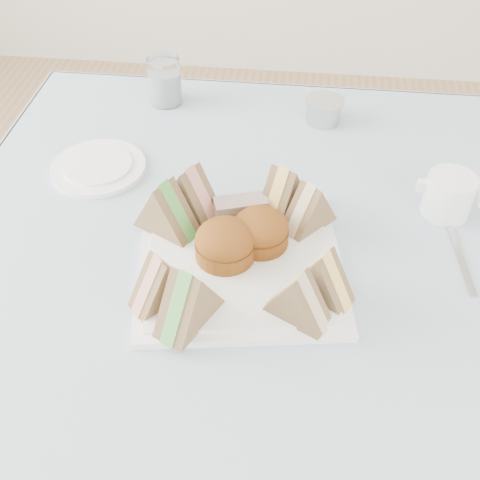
# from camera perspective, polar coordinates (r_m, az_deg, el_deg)

# --- Properties ---
(table) EXTENTS (0.90, 0.90, 0.74)m
(table) POSITION_cam_1_polar(r_m,az_deg,el_deg) (1.17, 2.41, -14.95)
(table) COLOR brown
(table) RESTS_ON floor
(tablecloth) EXTENTS (1.02, 1.02, 0.01)m
(tablecloth) POSITION_cam_1_polar(r_m,az_deg,el_deg) (0.87, 3.12, -1.94)
(tablecloth) COLOR #94ABC8
(tablecloth) RESTS_ON table
(serving_plate) EXTENTS (0.33, 0.33, 0.01)m
(serving_plate) POSITION_cam_1_polar(r_m,az_deg,el_deg) (0.86, 0.00, -2.15)
(serving_plate) COLOR white
(serving_plate) RESTS_ON tablecloth
(sandwich_fl_a) EXTENTS (0.09, 0.09, 0.08)m
(sandwich_fl_a) POSITION_cam_1_polar(r_m,az_deg,el_deg) (0.78, -7.53, -3.66)
(sandwich_fl_a) COLOR #8B654E
(sandwich_fl_a) RESTS_ON serving_plate
(sandwich_fl_b) EXTENTS (0.08, 0.11, 0.09)m
(sandwich_fl_b) POSITION_cam_1_polar(r_m,az_deg,el_deg) (0.75, -4.95, -5.35)
(sandwich_fl_b) COLOR #8B654E
(sandwich_fl_b) RESTS_ON serving_plate
(sandwich_fr_a) EXTENTS (0.09, 0.08, 0.08)m
(sandwich_fr_a) POSITION_cam_1_polar(r_m,az_deg,el_deg) (0.79, 7.88, -3.21)
(sandwich_fr_a) COLOR #8B654E
(sandwich_fr_a) RESTS_ON serving_plate
(sandwich_fr_b) EXTENTS (0.09, 0.08, 0.08)m
(sandwich_fr_b) POSITION_cam_1_polar(r_m,az_deg,el_deg) (0.76, 5.56, -5.29)
(sandwich_fr_b) COLOR #8B654E
(sandwich_fr_b) RESTS_ON serving_plate
(sandwich_bl_a) EXTENTS (0.11, 0.09, 0.09)m
(sandwich_bl_a) POSITION_cam_1_polar(r_m,az_deg,el_deg) (0.88, -7.07, 3.16)
(sandwich_bl_a) COLOR #8B654E
(sandwich_bl_a) RESTS_ON serving_plate
(sandwich_bl_b) EXTENTS (0.11, 0.09, 0.09)m
(sandwich_bl_b) POSITION_cam_1_polar(r_m,az_deg,el_deg) (0.90, -4.67, 4.67)
(sandwich_bl_b) COLOR #8B654E
(sandwich_bl_b) RESTS_ON serving_plate
(sandwich_br_a) EXTENTS (0.09, 0.09, 0.08)m
(sandwich_br_a) POSITION_cam_1_polar(r_m,az_deg,el_deg) (0.88, 6.62, 3.28)
(sandwich_br_a) COLOR #8B654E
(sandwich_br_a) RESTS_ON serving_plate
(sandwich_br_b) EXTENTS (0.08, 0.10, 0.08)m
(sandwich_br_b) POSITION_cam_1_polar(r_m,az_deg,el_deg) (0.91, 4.08, 4.80)
(sandwich_br_b) COLOR #8B654E
(sandwich_br_b) RESTS_ON serving_plate
(scone_left) EXTENTS (0.10, 0.10, 0.06)m
(scone_left) POSITION_cam_1_polar(r_m,az_deg,el_deg) (0.83, -1.42, -0.26)
(scone_left) COLOR brown
(scone_left) RESTS_ON serving_plate
(scone_right) EXTENTS (0.11, 0.11, 0.05)m
(scone_right) POSITION_cam_1_polar(r_m,az_deg,el_deg) (0.86, 1.96, 0.94)
(scone_right) COLOR brown
(scone_right) RESTS_ON serving_plate
(pastry_slice) EXTENTS (0.09, 0.06, 0.04)m
(pastry_slice) POSITION_cam_1_polar(r_m,az_deg,el_deg) (0.90, 0.09, 2.90)
(pastry_slice) COLOR tan
(pastry_slice) RESTS_ON serving_plate
(side_plate) EXTENTS (0.17, 0.17, 0.01)m
(side_plate) POSITION_cam_1_polar(r_m,az_deg,el_deg) (1.06, -13.28, 6.70)
(side_plate) COLOR white
(side_plate) RESTS_ON tablecloth
(water_glass) EXTENTS (0.06, 0.06, 0.09)m
(water_glass) POSITION_cam_1_polar(r_m,az_deg,el_deg) (1.21, -7.14, 14.75)
(water_glass) COLOR white
(water_glass) RESTS_ON tablecloth
(tea_strainer) EXTENTS (0.08, 0.08, 0.04)m
(tea_strainer) POSITION_cam_1_polar(r_m,az_deg,el_deg) (1.16, 7.94, 11.98)
(tea_strainer) COLOR #B5B5B5
(tea_strainer) RESTS_ON tablecloth
(fork) EXTENTS (0.03, 0.17, 0.00)m
(fork) POSITION_cam_1_polar(r_m,az_deg,el_deg) (0.93, 20.02, -1.10)
(fork) COLOR #B5B5B5
(fork) RESTS_ON tablecloth
(creamer_jug) EXTENTS (0.08, 0.08, 0.07)m
(creamer_jug) POSITION_cam_1_polar(r_m,az_deg,el_deg) (0.98, 19.18, 4.04)
(creamer_jug) COLOR white
(creamer_jug) RESTS_ON tablecloth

